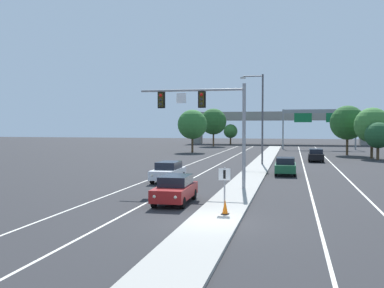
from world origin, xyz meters
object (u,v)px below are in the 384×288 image
object	(u,v)px
car_receding_black	(316,155)
tree_far_right_a	(378,135)
tree_far_right_c	(347,123)
car_receding_green	(285,166)
tree_far_right_b	(372,125)
tree_far_left_b	(231,131)
median_sign_post	(225,182)
car_oncoming_red	(175,189)
highway_sign_gantry	(319,116)
overhead_signal_mast	(210,113)
street_lamp_median	(260,114)
tree_far_left_a	(213,122)
traffic_cone_median_nose	(225,207)
tree_far_left_c	(192,124)
car_oncoming_white	(168,171)

from	to	relation	value
car_receding_black	tree_far_right_a	size ratio (longest dim) A/B	0.92
car_receding_black	tree_far_right_c	size ratio (longest dim) A/B	0.60
car_receding_green	tree_far_right_b	xyz separation A→B (m)	(11.03, 22.55, 3.67)
car_receding_black	tree_far_right_a	world-z (taller)	tree_far_right_a
tree_far_right_a	tree_far_left_b	bearing A→B (deg)	120.51
median_sign_post	tree_far_right_b	bearing A→B (deg)	71.46
car_oncoming_red	highway_sign_gantry	bearing A→B (deg)	79.43
overhead_signal_mast	street_lamp_median	size ratio (longest dim) A/B	0.75
median_sign_post	highway_sign_gantry	bearing A→B (deg)	82.69
tree_far_right_c	car_receding_green	bearing A→B (deg)	-106.58
tree_far_right_a	tree_far_left_a	world-z (taller)	tree_far_left_a
car_receding_green	tree_far_right_a	xyz separation A→B (m)	(11.35, 20.03, 2.37)
tree_far_right_c	overhead_signal_mast	bearing A→B (deg)	-109.31
street_lamp_median	car_receding_black	bearing A→B (deg)	46.78
car_oncoming_red	traffic_cone_median_nose	xyz separation A→B (m)	(3.39, -3.23, -0.31)
car_receding_green	car_receding_black	bearing A→B (deg)	77.76
tree_far_right_a	tree_far_left_c	size ratio (longest dim) A/B	0.69
street_lamp_median	tree_far_left_b	distance (m)	54.67
street_lamp_median	tree_far_right_b	size ratio (longest dim) A/B	1.45
street_lamp_median	tree_far_right_b	xyz separation A→B (m)	(13.93, 13.50, -1.30)
car_receding_black	tree_far_left_b	bearing A→B (deg)	110.12
highway_sign_gantry	tree_far_right_a	size ratio (longest dim) A/B	2.71
car_oncoming_red	tree_far_left_c	distance (m)	47.61
car_oncoming_red	tree_far_left_b	size ratio (longest dim) A/B	0.95
highway_sign_gantry	tree_far_left_a	size ratio (longest dim) A/B	1.64
street_lamp_median	traffic_cone_median_nose	bearing A→B (deg)	-89.28
car_receding_black	highway_sign_gantry	world-z (taller)	highway_sign_gantry
overhead_signal_mast	median_sign_post	size ratio (longest dim) A/B	3.43
tree_far_left_c	tree_far_left_a	distance (m)	21.79
overhead_signal_mast	car_receding_green	distance (m)	12.18
tree_far_right_c	tree_far_left_a	size ratio (longest dim) A/B	0.92
tree_far_right_a	tree_far_left_b	size ratio (longest dim) A/B	1.03
car_oncoming_red	street_lamp_median	bearing A→B (deg)	83.13
tree_far_right_b	tree_far_left_b	xyz separation A→B (m)	(-24.75, 40.02, -1.40)
street_lamp_median	car_oncoming_red	size ratio (longest dim) A/B	2.22
overhead_signal_mast	tree_far_right_c	distance (m)	41.35
car_receding_green	tree_far_right_c	xyz separation A→B (m)	(8.61, 28.90, 4.04)
median_sign_post	tree_far_left_c	bearing A→B (deg)	104.78
car_oncoming_red	car_oncoming_white	xyz separation A→B (m)	(-3.07, 9.16, 0.00)
car_receding_black	tree_far_right_a	bearing A→B (deg)	28.21
car_oncoming_white	tree_far_left_c	bearing A→B (deg)	100.01
highway_sign_gantry	tree_far_right_a	distance (m)	25.11
street_lamp_median	highway_sign_gantry	world-z (taller)	street_lamp_median
street_lamp_median	car_receding_green	xyz separation A→B (m)	(2.90, -9.04, -4.97)
tree_far_right_b	tree_far_left_c	world-z (taller)	tree_far_left_c
car_oncoming_red	car_receding_black	world-z (taller)	same
car_oncoming_white	highway_sign_gantry	size ratio (longest dim) A/B	0.34
car_oncoming_red	traffic_cone_median_nose	bearing A→B (deg)	-43.60
overhead_signal_mast	tree_far_left_b	xyz separation A→B (m)	(-8.65, 72.68, -2.26)
tree_far_right_a	tree_far_left_c	world-z (taller)	tree_far_left_c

